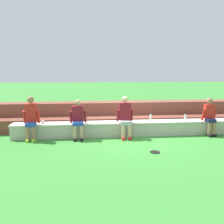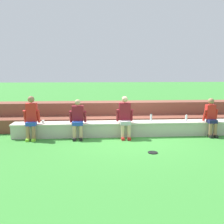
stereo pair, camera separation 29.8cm
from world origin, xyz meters
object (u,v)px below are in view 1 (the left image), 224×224
object	(u,v)px
person_far_left	(31,117)
person_right_of_center	(210,116)
water_bottle_center_gap	(151,117)
plastic_cup_middle	(43,122)
person_left_of_center	(78,118)
water_bottle_near_left	(185,118)
person_center	(125,116)
frisbee	(155,152)

from	to	relation	value
person_far_left	person_right_of_center	xyz separation A→B (m)	(5.97, -0.01, -0.06)
water_bottle_center_gap	plastic_cup_middle	world-z (taller)	water_bottle_center_gap
person_left_of_center	water_bottle_near_left	bearing A→B (deg)	3.63
water_bottle_near_left	plastic_cup_middle	size ratio (longest dim) A/B	2.14
water_bottle_near_left	water_bottle_center_gap	distance (m)	1.22
person_far_left	person_right_of_center	world-z (taller)	person_far_left
water_bottle_center_gap	person_center	bearing A→B (deg)	-162.11
person_right_of_center	water_bottle_center_gap	world-z (taller)	person_right_of_center
frisbee	person_right_of_center	bearing A→B (deg)	34.59
person_right_of_center	water_bottle_near_left	bearing A→B (deg)	162.94
person_left_of_center	water_bottle_center_gap	world-z (taller)	person_left_of_center
water_bottle_near_left	person_far_left	bearing A→B (deg)	-177.53
water_bottle_near_left	water_bottle_center_gap	size ratio (longest dim) A/B	0.85
water_bottle_near_left	water_bottle_center_gap	xyz separation A→B (m)	(-1.22, 0.07, 0.02)
person_left_of_center	frisbee	world-z (taller)	person_left_of_center
person_center	plastic_cup_middle	world-z (taller)	person_center
water_bottle_near_left	plastic_cup_middle	distance (m)	4.87
person_left_of_center	water_bottle_near_left	size ratio (longest dim) A/B	5.61
person_center	plastic_cup_middle	bearing A→B (deg)	175.63
person_far_left	plastic_cup_middle	distance (m)	0.43
person_center	frisbee	xyz separation A→B (m)	(0.57, -1.64, -0.71)
person_left_of_center	person_far_left	bearing A→B (deg)	179.59
person_center	frisbee	size ratio (longest dim) A/B	5.09
person_center	water_bottle_center_gap	bearing A→B (deg)	17.89
person_far_left	person_center	world-z (taller)	person_far_left
person_left_of_center	person_right_of_center	distance (m)	4.48
person_center	plastic_cup_middle	size ratio (longest dim) A/B	12.89
plastic_cup_middle	water_bottle_near_left	bearing A→B (deg)	0.28
person_far_left	person_left_of_center	distance (m)	1.49
water_bottle_near_left	plastic_cup_middle	world-z (taller)	water_bottle_near_left
person_far_left	water_bottle_near_left	bearing A→B (deg)	2.47
water_bottle_center_gap	person_far_left	bearing A→B (deg)	-175.72
person_right_of_center	water_bottle_center_gap	distance (m)	2.02
water_bottle_center_gap	plastic_cup_middle	distance (m)	3.65
person_center	plastic_cup_middle	distance (m)	2.73
water_bottle_center_gap	frisbee	xyz separation A→B (m)	(-0.38, -1.94, -0.60)
plastic_cup_middle	frisbee	size ratio (longest dim) A/B	0.40
person_right_of_center	frisbee	distance (m)	2.95
person_far_left	water_bottle_near_left	world-z (taller)	person_far_left
person_left_of_center	person_center	xyz separation A→B (m)	(1.55, 0.00, 0.04)
water_bottle_near_left	plastic_cup_middle	bearing A→B (deg)	-179.72
person_far_left	person_right_of_center	size ratio (longest dim) A/B	1.09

